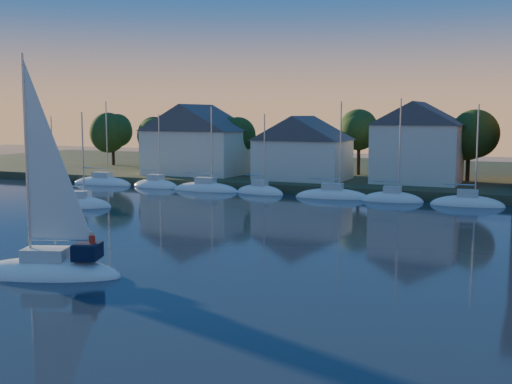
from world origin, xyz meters
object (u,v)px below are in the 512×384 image
Objects in this scene: clubhouse_west at (197,139)px; clubhouse_centre at (303,147)px; clubhouse_east at (418,141)px; drifting_sailboat_left at (78,207)px; hero_sailboat at (48,266)px.

clubhouse_west is 1.18× the size of clubhouse_centre.
clubhouse_west is 30.02m from clubhouse_east.
clubhouse_west reaches higher than clubhouse_centre.
clubhouse_west is 27.88m from drifting_sailboat_left.
clubhouse_west is 1.30× the size of clubhouse_east.
clubhouse_east is (30.00, 1.00, 0.07)m from clubhouse_west.
clubhouse_east is 0.99× the size of drifting_sailboat_left.
clubhouse_east reaches higher than clubhouse_west.
clubhouse_centre is 14.17m from clubhouse_east.
clubhouse_centre is at bearing 33.94° from drifting_sailboat_left.
hero_sailboat is (-11.58, -50.81, -5.42)m from clubhouse_east.
hero_sailboat is at bearing -87.17° from clubhouse_centre.
clubhouse_east is at bearing 1.91° from clubhouse_west.
clubhouse_west is 0.99× the size of hero_sailboat.
clubhouse_east is 0.76× the size of hero_sailboat.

